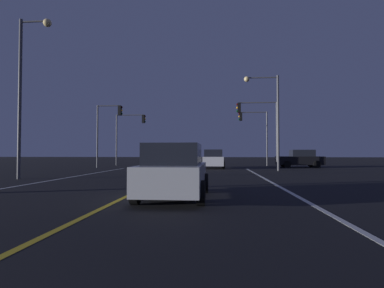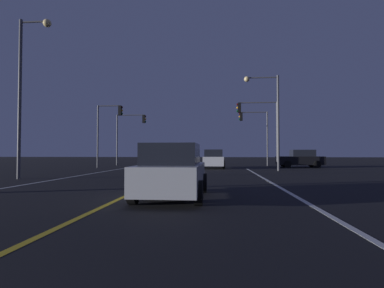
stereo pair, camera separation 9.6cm
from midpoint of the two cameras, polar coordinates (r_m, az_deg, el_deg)
lane_edge_right at (r=10.52m, az=19.12°, el=-9.27°), size 0.16×34.65×0.01m
lane_center_divider at (r=10.64m, az=-11.59°, el=-9.24°), size 0.16×34.65×0.01m
car_ahead_far at (r=28.21m, az=4.12°, el=-2.82°), size 2.02×4.30×1.70m
car_crossing_side at (r=31.39m, az=19.52°, el=-2.61°), size 4.30×2.02×1.70m
car_lead_same_lane at (r=9.70m, az=-3.31°, el=-5.16°), size 2.02×4.30×1.70m
traffic_light_near_right at (r=28.33m, az=12.24°, el=4.53°), size 3.66×0.36×5.98m
traffic_light_near_left at (r=29.87m, az=-15.01°, el=3.95°), size 2.47×0.36×5.86m
traffic_light_far_right at (r=33.78m, az=11.49°, el=3.30°), size 3.09×0.36×5.82m
traffic_light_far_left at (r=34.92m, az=-11.19°, el=2.99°), size 3.37×0.36×5.66m
street_lamp_left_mid at (r=19.25m, az=-28.19°, el=10.58°), size 1.81×0.44×8.70m
street_lamp_right_far at (r=25.13m, az=14.25°, el=6.28°), size 2.73×0.44×7.52m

